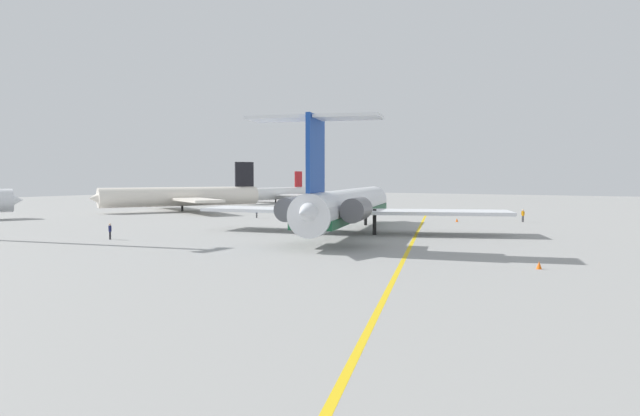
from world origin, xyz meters
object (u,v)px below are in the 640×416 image
Objects in this scene: ground_crew_near_tail at (523,214)px; airliner_far_right at (274,193)px; airliner_mid_right at (178,197)px; main_jetliner at (348,206)px; safety_cone_nose at (457,220)px; ground_crew_portside at (257,211)px; safety_cone_wingtip at (539,265)px; ground_crew_near_nose at (110,229)px.

airliner_far_right is at bearing -135.25° from ground_crew_near_tail.
airliner_mid_right is 1.13× the size of airliner_far_right.
main_jetliner is 72.73× the size of safety_cone_nose.
ground_crew_portside reaches higher than safety_cone_wingtip.
ground_crew_near_nose is 1.02× the size of ground_crew_portside.
safety_cone_wingtip is (3.15, -41.51, -0.80)m from ground_crew_near_nose.
safety_cone_wingtip is at bearing -155.15° from safety_cone_nose.
ground_crew_near_tail is (27.99, -13.68, -2.08)m from main_jetliner.
safety_cone_nose is (2.78, -52.55, -2.51)m from airliner_mid_right.
safety_cone_nose is (40.79, -24.07, -0.80)m from ground_crew_near_nose.
safety_cone_nose is at bearing -29.77° from main_jetliner.
main_jetliner reaches higher than airliner_mid_right.
main_jetliner is 1.34× the size of airliner_mid_right.
main_jetliner is at bearing 177.90° from ground_crew_portside.
ground_crew_near_nose is (-38.02, -28.48, -1.71)m from airliner_mid_right.
airliner_mid_right reaches higher than ground_crew_portside.
ground_crew_portside is (-13.43, 37.67, -0.11)m from ground_crew_near_tail.
airliner_far_right is 48.07× the size of safety_cone_wingtip.
main_jetliner is 51.37m from airliner_mid_right.
main_jetliner is 21.78× the size of ground_crew_near_tail.
main_jetliner is 31.22m from ground_crew_near_tail.
airliner_mid_right is 17.86× the size of ground_crew_portside.
safety_cone_nose is at bearing 58.15° from airliner_far_right.
ground_crew_portside is at bearing 31.77° from airliner_far_right.
main_jetliner is at bearing -46.78° from ground_crew_near_tail.
airliner_mid_right is 54.11× the size of safety_cone_wingtip.
ground_crew_near_tail is 3.34× the size of safety_cone_nose.
main_jetliner is 27.18m from safety_cone_wingtip.
main_jetliner reaches higher than ground_crew_near_nose.
airliner_far_right is 15.86× the size of ground_crew_portside.
ground_crew_near_tail is 3.34× the size of safety_cone_wingtip.
airliner_far_right is at bearing 25.13° from main_jetliner.
safety_cone_wingtip is at bearing 91.72° from airliner_mid_right.
safety_cone_wingtip is (-28.90, -46.89, -0.78)m from ground_crew_portside.
safety_cone_wingtip is at bearing -138.64° from main_jetliner.
main_jetliner is 25.64m from ground_crew_near_nose.
ground_crew_near_tail is at bearing 64.79° from airliner_far_right.
ground_crew_near_nose reaches higher than safety_cone_nose.
airliner_mid_right is 78.23m from safety_cone_wingtip.
safety_cone_nose is (-34.40, -56.88, -2.06)m from airliner_far_right.
airliner_mid_right is at bearing 5.96° from airliner_far_right.
airliner_far_right reaches higher than safety_cone_wingtip.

